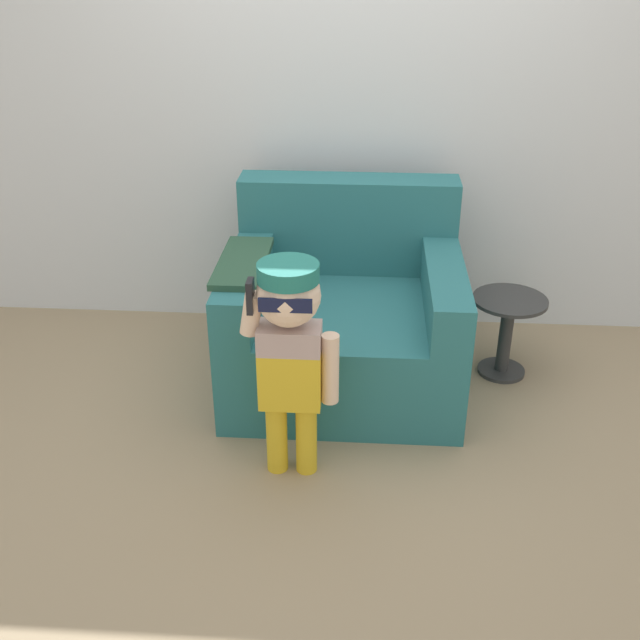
% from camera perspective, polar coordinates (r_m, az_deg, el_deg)
% --- Properties ---
extents(ground_plane, '(10.00, 10.00, 0.00)m').
position_cam_1_polar(ground_plane, '(3.68, 1.55, -6.01)').
color(ground_plane, '#998466').
extents(wall_back, '(10.00, 0.05, 2.60)m').
position_cam_1_polar(wall_back, '(4.02, 2.37, 17.04)').
color(wall_back, silver).
rests_on(wall_back, ground_plane).
extents(armchair, '(1.13, 1.04, 0.93)m').
position_cam_1_polar(armchair, '(3.71, 1.85, 0.28)').
color(armchair, '#286B70').
rests_on(armchair, ground_plane).
extents(person_child, '(0.39, 0.29, 0.95)m').
position_cam_1_polar(person_child, '(2.90, -2.30, -1.44)').
color(person_child, gold).
rests_on(person_child, ground_plane).
extents(side_table, '(0.37, 0.37, 0.42)m').
position_cam_1_polar(side_table, '(3.87, 14.02, -0.61)').
color(side_table, '#333333').
rests_on(side_table, ground_plane).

